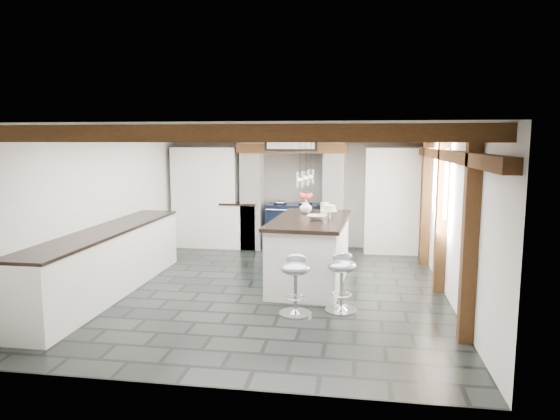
# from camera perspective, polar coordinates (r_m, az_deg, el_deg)

# --- Properties ---
(ground) EXTENTS (6.00, 6.00, 0.00)m
(ground) POSITION_cam_1_polar(r_m,az_deg,el_deg) (7.39, -1.25, -8.89)
(ground) COLOR black
(ground) RESTS_ON ground
(room_shell) EXTENTS (6.00, 6.03, 6.00)m
(room_shell) POSITION_cam_1_polar(r_m,az_deg,el_deg) (8.65, -3.62, 0.81)
(room_shell) COLOR silver
(room_shell) RESTS_ON ground
(range_cooker) EXTENTS (1.00, 0.63, 0.99)m
(range_cooker) POSITION_cam_1_polar(r_m,az_deg,el_deg) (9.87, 1.44, -1.80)
(range_cooker) COLOR black
(range_cooker) RESTS_ON ground
(kitchen_island) EXTENTS (1.18, 2.08, 1.33)m
(kitchen_island) POSITION_cam_1_polar(r_m,az_deg,el_deg) (7.49, 3.48, -4.64)
(kitchen_island) COLOR white
(kitchen_island) RESTS_ON ground
(bar_stool_near) EXTENTS (0.46, 0.46, 0.75)m
(bar_stool_near) POSITION_cam_1_polar(r_m,az_deg,el_deg) (6.35, 7.04, -7.41)
(bar_stool_near) COLOR silver
(bar_stool_near) RESTS_ON ground
(bar_stool_far) EXTENTS (0.41, 0.41, 0.76)m
(bar_stool_far) POSITION_cam_1_polar(r_m,az_deg,el_deg) (6.19, 1.80, -7.75)
(bar_stool_far) COLOR silver
(bar_stool_far) RESTS_ON ground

